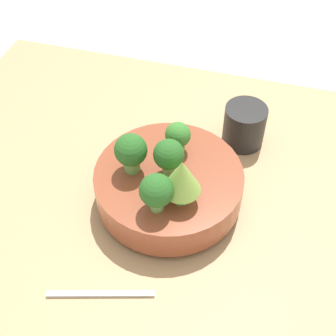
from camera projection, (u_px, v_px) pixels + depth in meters
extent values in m
plane|color=silver|center=(187.00, 215.00, 0.94)|extent=(6.00, 6.00, 0.00)
cube|color=tan|center=(187.00, 210.00, 0.93)|extent=(1.20, 0.87, 0.04)
cylinder|color=brown|center=(168.00, 199.00, 0.91)|extent=(0.13, 0.13, 0.01)
cylinder|color=brown|center=(168.00, 186.00, 0.88)|extent=(0.28, 0.28, 0.06)
cylinder|color=#7AB256|center=(157.00, 203.00, 0.80)|extent=(0.02, 0.02, 0.03)
sphere|color=#286023|center=(156.00, 190.00, 0.77)|extent=(0.06, 0.06, 0.06)
cylinder|color=#609347|center=(182.00, 195.00, 0.81)|extent=(0.03, 0.03, 0.03)
cone|color=#84AD47|center=(183.00, 176.00, 0.77)|extent=(0.07, 0.07, 0.07)
cylinder|color=#7AB256|center=(168.00, 170.00, 0.85)|extent=(0.02, 0.02, 0.03)
sphere|color=#286023|center=(168.00, 156.00, 0.82)|extent=(0.06, 0.06, 0.06)
cylinder|color=#6BA34C|center=(132.00, 164.00, 0.86)|extent=(0.03, 0.03, 0.03)
sphere|color=#286023|center=(131.00, 150.00, 0.83)|extent=(0.06, 0.06, 0.06)
cylinder|color=#7AB256|center=(178.00, 146.00, 0.90)|extent=(0.03, 0.03, 0.02)
sphere|color=#387A2D|center=(178.00, 135.00, 0.87)|extent=(0.05, 0.05, 0.05)
cylinder|color=black|center=(244.00, 126.00, 1.00)|extent=(0.09, 0.09, 0.09)
cube|color=silver|center=(101.00, 294.00, 0.78)|extent=(0.18, 0.06, 0.01)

